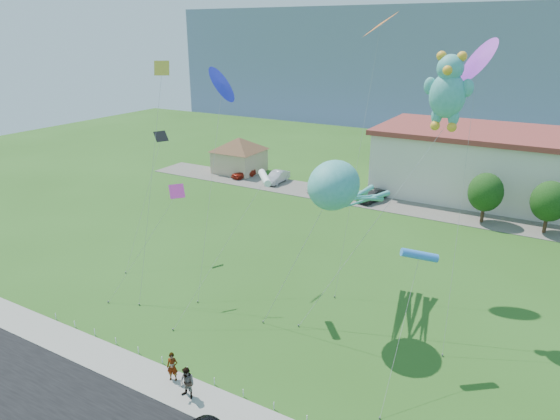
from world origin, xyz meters
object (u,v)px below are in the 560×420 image
object	(u,v)px
parked_car_red	(243,173)
teddy_bear_kite	(448,90)
pavilion	(239,152)
pedestrian_right	(187,383)
parked_car_white	(325,185)
parked_car_blue	(330,188)
pedestrian_left	(172,367)
parked_car_black	(372,196)
octopus_kite	(341,191)
parked_car_silver	(277,177)

from	to	relation	value
parked_car_red	teddy_bear_kite	world-z (taller)	teddy_bear_kite
pavilion	pedestrian_right	bearing A→B (deg)	-59.18
parked_car_red	teddy_bear_kite	xyz separation A→B (m)	(31.07, -22.47, 15.14)
parked_car_white	parked_car_blue	bearing A→B (deg)	-17.95
pedestrian_right	parked_car_white	world-z (taller)	pedestrian_right
pedestrian_left	teddy_bear_kite	bearing A→B (deg)	31.94
pedestrian_right	parked_car_red	bearing A→B (deg)	121.05
pedestrian_right	pedestrian_left	bearing A→B (deg)	157.90
parked_car_blue	pavilion	bearing A→B (deg)	161.50
parked_car_black	octopus_kite	xyz separation A→B (m)	(6.51, -25.32, 8.56)
parked_car_white	teddy_bear_kite	bearing A→B (deg)	-30.76
pavilion	teddy_bear_kite	world-z (taller)	teddy_bear_kite
teddy_bear_kite	parked_car_blue	bearing A→B (deg)	128.83
pavilion	teddy_bear_kite	size ratio (longest dim) A/B	0.51
pedestrian_right	parked_car_silver	world-z (taller)	pedestrian_right
pedestrian_right	parked_car_blue	distance (m)	38.94
octopus_kite	pavilion	bearing A→B (deg)	134.30
pedestrian_right	parked_car_black	world-z (taller)	pedestrian_right
pavilion	pedestrian_right	distance (m)	47.73
parked_car_red	teddy_bear_kite	size ratio (longest dim) A/B	0.21
parked_car_silver	parked_car_black	xyz separation A→B (m)	(13.88, -1.15, -0.06)
parked_car_white	parked_car_black	bearing A→B (deg)	10.48
pedestrian_left	octopus_kite	world-z (taller)	octopus_kite
pavilion	parked_car_red	xyz separation A→B (m)	(2.21, -2.29, -2.33)
pedestrian_left	parked_car_white	size ratio (longest dim) A/B	0.34
pedestrian_left	parked_car_black	size ratio (longest dim) A/B	0.42
pavilion	parked_car_blue	xyz separation A→B (m)	(15.76, -3.00, -2.21)
pedestrian_right	parked_car_red	world-z (taller)	pedestrian_right
parked_car_black	parked_car_white	bearing A→B (deg)	-174.90
pedestrian_left	parked_car_black	bearing A→B (deg)	68.33
pavilion	octopus_kite	bearing A→B (deg)	-45.70
parked_car_blue	teddy_bear_kite	world-z (taller)	teddy_bear_kite
pedestrian_left	parked_car_blue	world-z (taller)	pedestrian_left
parked_car_red	octopus_kite	size ratio (longest dim) A/B	0.32
pavilion	pedestrian_right	world-z (taller)	pavilion
teddy_bear_kite	parked_car_silver	bearing A→B (deg)	138.69
pedestrian_left	octopus_kite	size ratio (longest dim) A/B	0.16
parked_car_white	teddy_bear_kite	distance (m)	32.86
pedestrian_right	parked_car_blue	size ratio (longest dim) A/B	0.43
parked_car_red	octopus_kite	distance (m)	37.79
parked_car_black	octopus_kite	bearing A→B (deg)	-61.16
pedestrian_left	parked_car_white	bearing A→B (deg)	78.18
pavilion	parked_car_silver	bearing A→B (deg)	-15.79
pavilion	parked_car_red	bearing A→B (deg)	-46.03
parked_car_red	octopus_kite	world-z (taller)	octopus_kite
parked_car_red	pedestrian_left	bearing A→B (deg)	-47.37
parked_car_red	parked_car_blue	size ratio (longest dim) A/B	0.85
parked_car_white	parked_car_blue	size ratio (longest dim) A/B	1.22
parked_car_silver	parked_car_blue	bearing A→B (deg)	-6.98
parked_car_white	parked_car_black	world-z (taller)	parked_car_white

